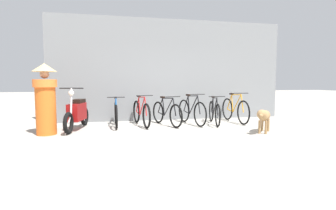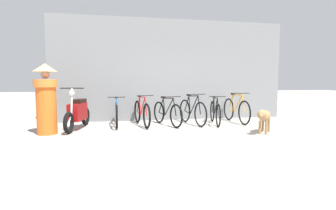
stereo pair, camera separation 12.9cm
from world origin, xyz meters
name	(u,v)px [view 1 (the left image)]	position (x,y,z in m)	size (l,w,h in m)	color
ground_plane	(200,137)	(0.00, 0.00, 0.00)	(60.00, 60.00, 0.00)	#9E998E
shop_wall_back	(171,70)	(0.00, 2.93, 1.63)	(7.65, 0.20, 3.25)	slate
bicycle_0	(116,114)	(-1.80, 1.91, 0.34)	(0.46, 1.61, 0.85)	black
bicycle_1	(141,113)	(-1.10, 1.90, 0.36)	(0.46, 1.76, 0.88)	black
bicycle_2	(166,113)	(-0.39, 1.77, 0.35)	(0.61, 1.61, 0.85)	black
bicycle_3	(191,112)	(0.37, 1.82, 0.37)	(0.47, 1.67, 0.91)	black
bicycle_4	(214,112)	(1.04, 1.71, 0.35)	(0.50, 1.66, 0.84)	black
bicycle_5	(235,110)	(1.80, 1.92, 0.38)	(0.46, 1.75, 0.92)	black
motorcycle	(77,113)	(-2.80, 1.60, 0.43)	(0.58, 1.77, 1.10)	black
stray_dog	(264,116)	(1.69, 0.16, 0.41)	(0.81, 0.91, 0.60)	#997247
person_in_robes	(45,97)	(-3.42, 1.07, 0.88)	(0.66, 0.66, 1.67)	orange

